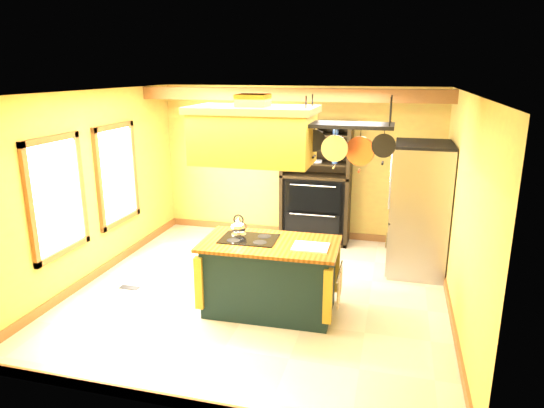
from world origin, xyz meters
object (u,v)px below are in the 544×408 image
at_px(pot_rack, 349,133).
at_px(refrigerator, 418,211).
at_px(kitchen_island, 270,276).
at_px(range_hood, 253,133).
at_px(hutch, 316,195).

xyz_separation_m(pot_rack, refrigerator, (0.90, 1.80, -1.35)).
xyz_separation_m(kitchen_island, range_hood, (-0.20, -0.00, 1.78)).
xyz_separation_m(range_hood, refrigerator, (2.00, 1.80, -1.32)).
height_order(range_hood, hutch, range_hood).
distance_m(kitchen_island, pot_rack, 2.03).
relative_size(range_hood, refrigerator, 0.76).
relative_size(kitchen_island, hutch, 0.81).
distance_m(kitchen_island, hutch, 2.77).
distance_m(refrigerator, hutch, 1.94).
bearing_deg(hutch, kitchen_island, -92.27).
bearing_deg(pot_rack, range_hood, -179.86).
bearing_deg(refrigerator, kitchen_island, -135.07).
height_order(pot_rack, hutch, pot_rack).
height_order(kitchen_island, pot_rack, pot_rack).
xyz_separation_m(refrigerator, hutch, (-1.70, 0.95, -0.10)).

